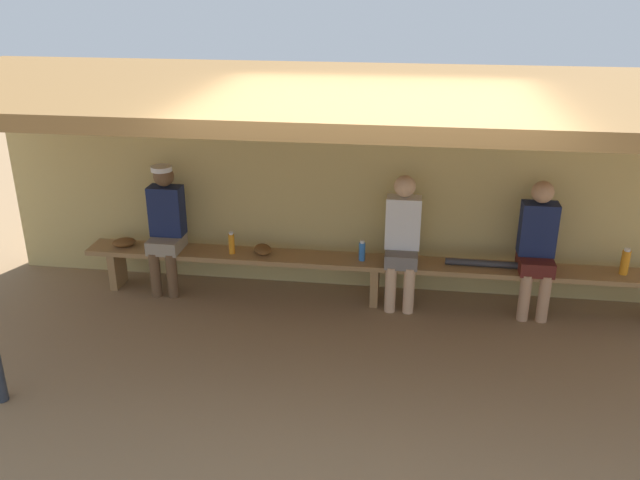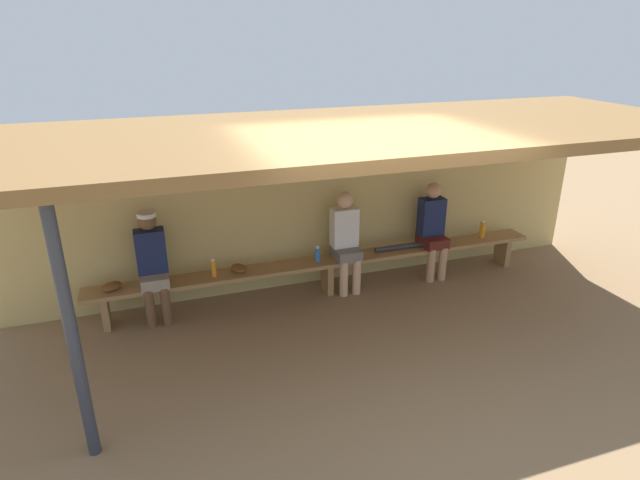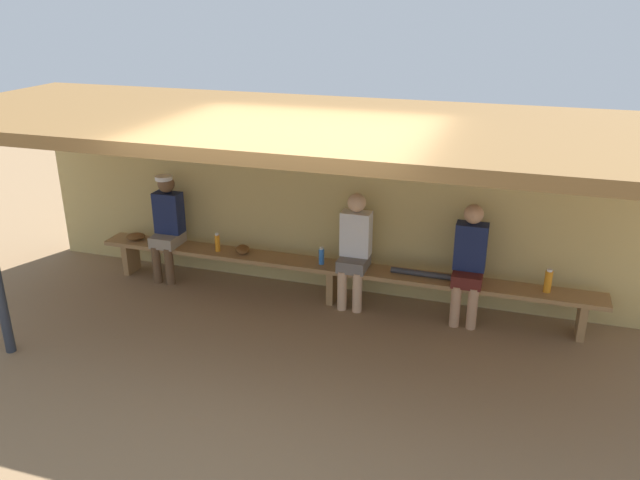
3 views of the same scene
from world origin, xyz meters
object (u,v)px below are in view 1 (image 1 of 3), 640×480
Objects in this scene: water_bottle_blue at (625,262)px; baseball_glove_tan at (124,242)px; water_bottle_orange at (232,243)px; player_near_post at (537,244)px; player_rightmost at (166,223)px; water_bottle_green at (362,251)px; baseball_bat at (486,264)px; baseball_glove_worn at (263,249)px; bench at (375,267)px; player_with_sunglasses at (402,237)px.

baseball_glove_tan is at bearing -179.86° from water_bottle_blue.
player_near_post is at bearing 0.51° from water_bottle_orange.
player_rightmost is 4.53m from water_bottle_blue.
player_near_post is at bearing 0.50° from water_bottle_green.
player_rightmost is at bearing -178.70° from baseball_bat.
water_bottle_orange is (-3.01, -0.03, -0.16)m from player_near_post.
water_bottle_green reaches higher than baseball_glove_worn.
bench is at bearing 64.11° from baseball_glove_worn.
player_rightmost is 5.60× the size of baseball_glove_worn.
bench is 25.67× the size of water_bottle_orange.
water_bottle_orange is (-1.33, -0.01, 0.01)m from water_bottle_green.
player_near_post reaches higher than baseball_glove_tan.
water_bottle_blue is (2.37, 0.01, 0.20)m from bench.
water_bottle_orange is (0.69, -0.03, -0.18)m from player_rightmost.
baseball_glove_worn is (-3.52, 0.00, -0.08)m from water_bottle_blue.
player_with_sunglasses is 1.43m from baseball_glove_worn.
player_near_post is 1.71× the size of baseball_bat.
water_bottle_orange reaches higher than water_bottle_green.
water_bottle_blue is (3.84, 0.04, 0.01)m from water_bottle_orange.
player_rightmost is at bearing -179.87° from water_bottle_blue.
player_near_post is 1.68m from water_bottle_green.
player_with_sunglasses is at bearing 180.00° from player_near_post.
water_bottle_blue is at bearing 151.44° from baseball_glove_tan.
baseball_glove_worn is at bearing 0.75° from player_rightmost.
player_rightmost is 5.14× the size of water_bottle_blue.
baseball_glove_tan is at bearing -114.46° from baseball_glove_worn.
player_near_post is 3.01m from water_bottle_orange.
water_bottle_blue is at bearing 0.33° from bench.
water_bottle_blue is 3.52m from baseball_glove_worn.
player_with_sunglasses is at bearing 151.34° from baseball_glove_tan.
water_bottle_green is at bearing 0.52° from water_bottle_orange.
bench is 2.37m from water_bottle_blue.
water_bottle_blue is 1.29m from baseball_bat.
player_near_post is 5.56× the size of baseball_glove_worn.
water_bottle_blue is 1.09× the size of baseball_glove_worn.
player_near_post reaches higher than baseball_glove_worn.
water_bottle_green is at bearing -178.09° from baseball_bat.
water_bottle_blue is (2.50, 0.03, 0.03)m from water_bottle_green.
player_with_sunglasses is 5.56× the size of baseball_glove_tan.
water_bottle_green reaches higher than baseball_glove_tan.
bench is 0.43m from player_with_sunglasses.
baseball_bat is at bearing -0.21° from player_with_sunglasses.
water_bottle_blue is at bearing 1.97° from baseball_bat.
baseball_glove_worn is at bearing 7.33° from water_bottle_orange.
baseball_glove_tan is at bearing 179.97° from bench.
player_near_post is 0.99× the size of player_rightmost.
baseball_glove_worn is (-2.69, 0.01, -0.22)m from player_near_post.
bench is at bearing -179.67° from water_bottle_blue.
bench is 2.64m from baseball_glove_tan.
water_bottle_orange is 0.97× the size of baseball_glove_worn.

